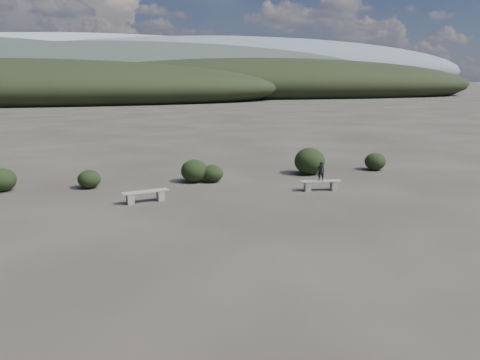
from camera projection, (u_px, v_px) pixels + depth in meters
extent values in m
plane|color=#302B25|center=(265.00, 240.00, 14.05)|extent=(1200.00, 1200.00, 0.00)
cube|color=gray|center=(130.00, 199.00, 18.01)|extent=(0.33, 0.40, 0.40)
cube|color=gray|center=(160.00, 196.00, 18.55)|extent=(0.33, 0.40, 0.40)
cube|color=gray|center=(145.00, 192.00, 18.23)|extent=(1.85, 0.78, 0.05)
cube|color=gray|center=(307.00, 187.00, 20.12)|extent=(0.28, 0.37, 0.39)
cube|color=gray|center=(334.00, 186.00, 20.27)|extent=(0.28, 0.37, 0.39)
cube|color=gray|center=(321.00, 181.00, 20.15)|extent=(1.80, 0.55, 0.05)
imported|color=black|center=(321.00, 171.00, 20.05)|extent=(0.35, 0.29, 0.83)
ellipsoid|color=black|center=(89.00, 179.00, 20.62)|extent=(0.99, 0.99, 0.81)
ellipsoid|color=black|center=(194.00, 171.00, 21.82)|extent=(1.24, 1.24, 1.06)
ellipsoid|color=black|center=(212.00, 173.00, 21.88)|extent=(1.02, 1.02, 0.81)
ellipsoid|color=black|center=(310.00, 161.00, 23.59)|extent=(1.54, 1.54, 1.34)
ellipsoid|color=black|center=(375.00, 162.00, 24.70)|extent=(1.10, 1.10, 0.91)
ellipsoid|color=black|center=(2.00, 180.00, 20.01)|extent=(1.18, 1.18, 1.00)
ellipsoid|color=black|center=(14.00, 89.00, 93.03)|extent=(110.00, 40.00, 12.00)
ellipsoid|color=black|center=(271.00, 85.00, 125.94)|extent=(120.00, 44.00, 14.00)
ellipsoid|color=#303B32|center=(134.00, 77.00, 164.72)|extent=(190.00, 64.00, 24.00)
ellipsoid|color=slate|center=(235.00, 71.00, 312.98)|extent=(340.00, 110.00, 44.00)
ellipsoid|color=#929BA5|center=(89.00, 69.00, 383.91)|extent=(460.00, 140.00, 56.00)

